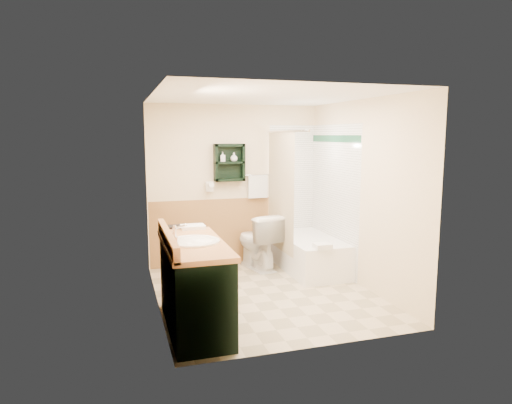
{
  "coord_description": "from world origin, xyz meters",
  "views": [
    {
      "loc": [
        -1.7,
        -5.15,
        1.95
      ],
      "look_at": [
        -0.06,
        0.2,
        1.13
      ],
      "focal_mm": 32.0,
      "sensor_mm": 36.0,
      "label": 1
    }
  ],
  "objects_px": {
    "vanity": "(195,285)",
    "soap_bottle_b": "(234,158)",
    "bathtub": "(308,253)",
    "vanity_book": "(168,219)",
    "hair_dryer": "(209,187)",
    "wall_shelf": "(229,162)",
    "toilet": "(257,242)",
    "soap_bottle_a": "(223,159)"
  },
  "relations": [
    {
      "from": "wall_shelf",
      "to": "soap_bottle_a",
      "type": "relative_size",
      "value": 3.81
    },
    {
      "from": "hair_dryer",
      "to": "toilet",
      "type": "distance_m",
      "value": 1.08
    },
    {
      "from": "wall_shelf",
      "to": "toilet",
      "type": "height_order",
      "value": "wall_shelf"
    },
    {
      "from": "vanity_book",
      "to": "soap_bottle_b",
      "type": "height_order",
      "value": "soap_bottle_b"
    },
    {
      "from": "toilet",
      "to": "soap_bottle_a",
      "type": "bearing_deg",
      "value": -48.85
    },
    {
      "from": "wall_shelf",
      "to": "vanity_book",
      "type": "distance_m",
      "value": 1.81
    },
    {
      "from": "toilet",
      "to": "vanity_book",
      "type": "distance_m",
      "value": 1.83
    },
    {
      "from": "toilet",
      "to": "soap_bottle_a",
      "type": "xyz_separation_m",
      "value": [
        -0.44,
        0.32,
        1.19
      ]
    },
    {
      "from": "bathtub",
      "to": "vanity_book",
      "type": "height_order",
      "value": "vanity_book"
    },
    {
      "from": "vanity",
      "to": "toilet",
      "type": "xyz_separation_m",
      "value": [
        1.23,
        1.81,
        -0.04
      ]
    },
    {
      "from": "bathtub",
      "to": "toilet",
      "type": "distance_m",
      "value": 0.76
    },
    {
      "from": "vanity",
      "to": "hair_dryer",
      "type": "bearing_deg",
      "value": 74.6
    },
    {
      "from": "hair_dryer",
      "to": "wall_shelf",
      "type": "bearing_deg",
      "value": -4.76
    },
    {
      "from": "wall_shelf",
      "to": "soap_bottle_a",
      "type": "bearing_deg",
      "value": -177.19
    },
    {
      "from": "bathtub",
      "to": "soap_bottle_a",
      "type": "xyz_separation_m",
      "value": [
        -1.13,
        0.59,
        1.36
      ]
    },
    {
      "from": "toilet",
      "to": "soap_bottle_b",
      "type": "relative_size",
      "value": 6.29
    },
    {
      "from": "wall_shelf",
      "to": "vanity",
      "type": "relative_size",
      "value": 0.39
    },
    {
      "from": "wall_shelf",
      "to": "vanity",
      "type": "distance_m",
      "value": 2.56
    },
    {
      "from": "soap_bottle_b",
      "to": "vanity",
      "type": "bearing_deg",
      "value": -114.32
    },
    {
      "from": "bathtub",
      "to": "soap_bottle_a",
      "type": "distance_m",
      "value": 1.86
    },
    {
      "from": "soap_bottle_a",
      "to": "vanity_book",
      "type": "bearing_deg",
      "value": -125.37
    },
    {
      "from": "bathtub",
      "to": "soap_bottle_b",
      "type": "height_order",
      "value": "soap_bottle_b"
    },
    {
      "from": "toilet",
      "to": "soap_bottle_b",
      "type": "distance_m",
      "value": 1.28
    },
    {
      "from": "hair_dryer",
      "to": "soap_bottle_a",
      "type": "distance_m",
      "value": 0.45
    },
    {
      "from": "bathtub",
      "to": "vanity_book",
      "type": "distance_m",
      "value": 2.35
    },
    {
      "from": "vanity_book",
      "to": "wall_shelf",
      "type": "bearing_deg",
      "value": 54.24
    },
    {
      "from": "wall_shelf",
      "to": "hair_dryer",
      "type": "relative_size",
      "value": 2.29
    },
    {
      "from": "vanity",
      "to": "vanity_book",
      "type": "height_order",
      "value": "vanity_book"
    },
    {
      "from": "wall_shelf",
      "to": "hair_dryer",
      "type": "bearing_deg",
      "value": 175.24
    },
    {
      "from": "vanity",
      "to": "toilet",
      "type": "distance_m",
      "value": 2.19
    },
    {
      "from": "vanity",
      "to": "soap_bottle_b",
      "type": "bearing_deg",
      "value": 65.68
    },
    {
      "from": "vanity",
      "to": "vanity_book",
      "type": "relative_size",
      "value": 6.94
    },
    {
      "from": "toilet",
      "to": "vanity_book",
      "type": "xyz_separation_m",
      "value": [
        -1.39,
        -1.03,
        0.59
      ]
    },
    {
      "from": "hair_dryer",
      "to": "bathtub",
      "type": "height_order",
      "value": "hair_dryer"
    },
    {
      "from": "hair_dryer",
      "to": "soap_bottle_a",
      "type": "bearing_deg",
      "value": -8.61
    },
    {
      "from": "hair_dryer",
      "to": "vanity",
      "type": "height_order",
      "value": "hair_dryer"
    },
    {
      "from": "hair_dryer",
      "to": "bathtub",
      "type": "relative_size",
      "value": 0.16
    },
    {
      "from": "vanity",
      "to": "bathtub",
      "type": "height_order",
      "value": "vanity"
    },
    {
      "from": "vanity",
      "to": "soap_bottle_b",
      "type": "relative_size",
      "value": 10.78
    },
    {
      "from": "bathtub",
      "to": "soap_bottle_b",
      "type": "distance_m",
      "value": 1.77
    },
    {
      "from": "wall_shelf",
      "to": "soap_bottle_b",
      "type": "height_order",
      "value": "wall_shelf"
    },
    {
      "from": "bathtub",
      "to": "soap_bottle_b",
      "type": "relative_size",
      "value": 11.43
    }
  ]
}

